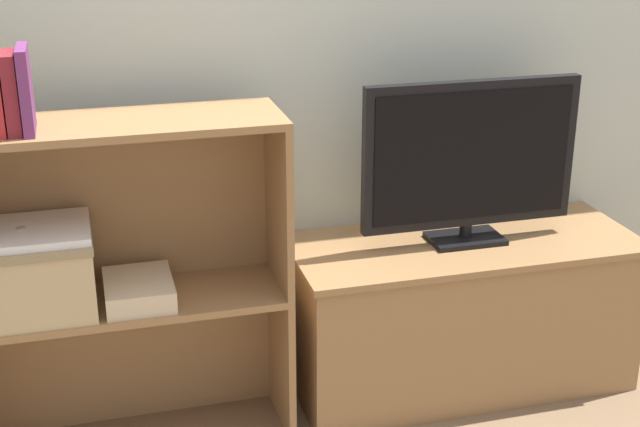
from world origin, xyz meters
name	(u,v)px	position (x,y,z in m)	size (l,w,h in m)	color
tv_stand	(461,312)	(0.47, 0.21, 0.24)	(1.06, 0.44, 0.48)	olive
tv	(470,158)	(0.47, 0.21, 0.74)	(0.65, 0.14, 0.49)	black
bookshelf_lower_tier	(126,343)	(-0.55, 0.20, 0.28)	(0.88, 0.29, 0.45)	olive
bookshelf_upper_tier	(112,184)	(-0.55, 0.20, 0.76)	(0.88, 0.29, 0.49)	olive
book_maroon	(12,93)	(-0.76, 0.10, 1.03)	(0.03, 0.12, 0.19)	maroon
book_plum	(26,90)	(-0.73, 0.10, 1.04)	(0.03, 0.15, 0.20)	#6B2D66
storage_basket_left	(26,271)	(-0.78, 0.13, 0.57)	(0.34, 0.26, 0.21)	tan
laptop	(21,232)	(-0.78, 0.13, 0.67)	(0.34, 0.24, 0.02)	white
magazine_stack	(139,290)	(-0.51, 0.12, 0.48)	(0.18, 0.22, 0.06)	beige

